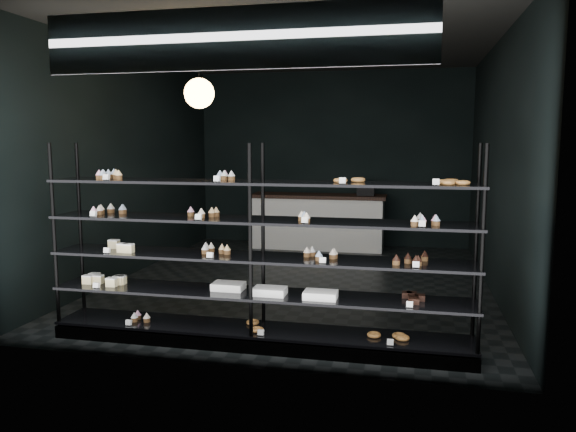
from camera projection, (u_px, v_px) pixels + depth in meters
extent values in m
cube|color=black|center=(300.00, 282.00, 7.73)|extent=(5.00, 6.00, 0.01)
cube|color=black|center=(301.00, 43.00, 7.31)|extent=(5.00, 6.00, 0.01)
cube|color=black|center=(332.00, 159.00, 10.43)|extent=(5.00, 0.01, 3.20)
cube|color=black|center=(230.00, 181.00, 4.62)|extent=(5.00, 0.01, 3.20)
cube|color=black|center=(130.00, 164.00, 8.05)|extent=(0.01, 6.00, 3.20)
cube|color=black|center=(497.00, 168.00, 6.99)|extent=(0.01, 6.00, 3.20)
cube|color=black|center=(258.00, 339.00, 5.34)|extent=(4.00, 0.50, 0.12)
cylinder|color=black|center=(54.00, 239.00, 5.42)|extent=(0.04, 0.04, 1.85)
cylinder|color=black|center=(81.00, 232.00, 5.85)|extent=(0.04, 0.04, 1.85)
cylinder|color=black|center=(250.00, 247.00, 5.00)|extent=(0.04, 0.04, 1.85)
cylinder|color=black|center=(263.00, 239.00, 5.43)|extent=(0.04, 0.04, 1.85)
cylinder|color=black|center=(482.00, 257.00, 4.58)|extent=(0.04, 0.04, 1.85)
cylinder|color=black|center=(476.00, 247.00, 5.01)|extent=(0.04, 0.04, 1.85)
cube|color=black|center=(258.00, 330.00, 5.33)|extent=(4.00, 0.50, 0.03)
cube|color=black|center=(257.00, 294.00, 5.28)|extent=(4.00, 0.50, 0.02)
cube|color=black|center=(257.00, 257.00, 5.23)|extent=(4.00, 0.50, 0.02)
cube|color=black|center=(257.00, 220.00, 5.19)|extent=(4.00, 0.50, 0.02)
cube|color=black|center=(256.00, 182.00, 5.14)|extent=(4.00, 0.50, 0.02)
cube|color=white|center=(109.00, 178.00, 5.26)|extent=(0.06, 0.04, 0.06)
cube|color=white|center=(213.00, 179.00, 5.04)|extent=(0.06, 0.04, 0.06)
cube|color=white|center=(347.00, 181.00, 4.78)|extent=(0.05, 0.04, 0.06)
cube|color=white|center=(439.00, 183.00, 4.62)|extent=(0.06, 0.04, 0.06)
cube|color=white|center=(95.00, 214.00, 5.34)|extent=(0.06, 0.04, 0.06)
cube|color=white|center=(195.00, 217.00, 5.12)|extent=(0.06, 0.04, 0.06)
cube|color=white|center=(305.00, 220.00, 4.90)|extent=(0.05, 0.04, 0.06)
cube|color=white|center=(421.00, 224.00, 4.69)|extent=(0.06, 0.04, 0.06)
cube|color=white|center=(109.00, 251.00, 5.35)|extent=(0.06, 0.04, 0.06)
cube|color=white|center=(205.00, 255.00, 5.15)|extent=(0.06, 0.04, 0.06)
cube|color=white|center=(321.00, 260.00, 4.92)|extent=(0.05, 0.04, 0.06)
cube|color=white|center=(413.00, 265.00, 4.75)|extent=(0.06, 0.04, 0.06)
cube|color=white|center=(98.00, 286.00, 5.43)|extent=(0.06, 0.04, 0.06)
cube|color=white|center=(413.00, 305.00, 4.79)|extent=(0.06, 0.04, 0.06)
cube|color=white|center=(126.00, 323.00, 5.42)|extent=(0.06, 0.04, 0.06)
cube|color=white|center=(258.00, 332.00, 5.13)|extent=(0.05, 0.04, 0.06)
cube|color=white|center=(388.00, 342.00, 4.88)|extent=(0.06, 0.04, 0.06)
cube|color=#0B163B|center=(231.00, 39.00, 4.54)|extent=(3.20, 0.04, 0.45)
cube|color=white|center=(231.00, 38.00, 4.52)|extent=(3.30, 0.02, 0.50)
cylinder|color=black|center=(198.00, 52.00, 6.12)|extent=(0.01, 0.01, 0.56)
sphere|color=#EDAA53|center=(199.00, 93.00, 6.18)|extent=(0.33, 0.33, 0.33)
cube|color=white|center=(318.00, 223.00, 10.13)|extent=(2.32, 0.60, 0.92)
cube|color=black|center=(318.00, 196.00, 10.06)|extent=(2.42, 0.65, 0.06)
cube|color=black|center=(366.00, 188.00, 9.86)|extent=(0.30, 0.30, 0.25)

